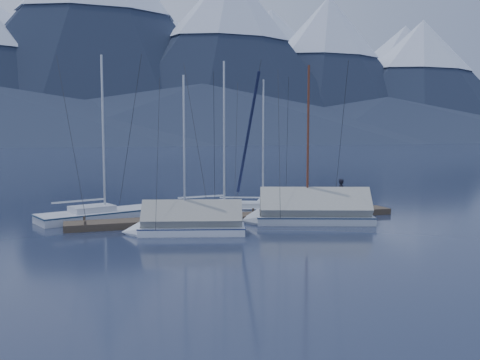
% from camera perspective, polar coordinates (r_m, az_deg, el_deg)
% --- Properties ---
extents(ground, '(1000.00, 1000.00, 0.00)m').
position_cam_1_polar(ground, '(25.55, 1.43, -5.30)').
color(ground, black).
rests_on(ground, ground).
extents(mountain_range, '(877.00, 584.00, 150.50)m').
position_cam_1_polar(mountain_range, '(397.96, -16.90, 12.72)').
color(mountain_range, '#475675').
rests_on(mountain_range, ground).
extents(dock, '(18.00, 1.50, 0.54)m').
position_cam_1_polar(dock, '(27.39, 0.00, -4.36)').
color(dock, '#382D23').
rests_on(dock, ground).
extents(mooring_posts, '(15.12, 1.52, 0.35)m').
position_cam_1_polar(mooring_posts, '(27.20, -1.00, -3.91)').
color(mooring_posts, '#382D23').
rests_on(mooring_posts, ground).
extents(sailboat_open_left, '(7.66, 4.42, 9.77)m').
position_cam_1_polar(sailboat_open_left, '(29.17, -13.97, -3.81)').
color(sailboat_open_left, silver).
rests_on(sailboat_open_left, ground).
extents(sailboat_open_mid, '(7.55, 3.36, 9.68)m').
position_cam_1_polar(sailboat_open_mid, '(29.97, -0.89, -3.42)').
color(sailboat_open_mid, white).
rests_on(sailboat_open_mid, ground).
extents(sailboat_open_right, '(6.67, 4.05, 8.53)m').
position_cam_1_polar(sailboat_open_right, '(29.70, 3.46, -3.55)').
color(sailboat_open_right, silver).
rests_on(sailboat_open_right, ground).
extents(sailboat_covered_near, '(7.28, 4.30, 9.07)m').
position_cam_1_polar(sailboat_covered_near, '(26.91, 7.23, -3.83)').
color(sailboat_covered_near, silver).
rests_on(sailboat_covered_near, ground).
extents(sailboat_covered_far, '(5.99, 3.25, 8.06)m').
position_cam_1_polar(sailboat_covered_far, '(23.91, -6.48, -5.10)').
color(sailboat_covered_far, white).
rests_on(sailboat_covered_far, ground).
extents(person, '(0.54, 0.70, 1.70)m').
position_cam_1_polar(person, '(30.27, 11.33, -1.48)').
color(person, black).
rests_on(person, dock).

